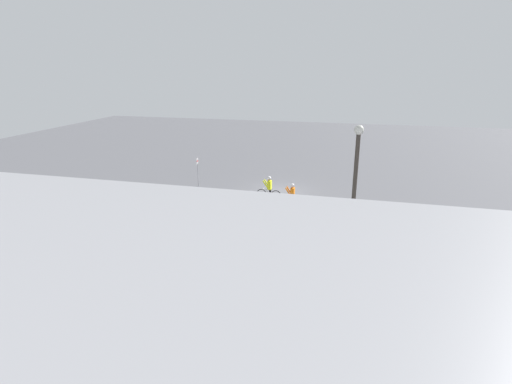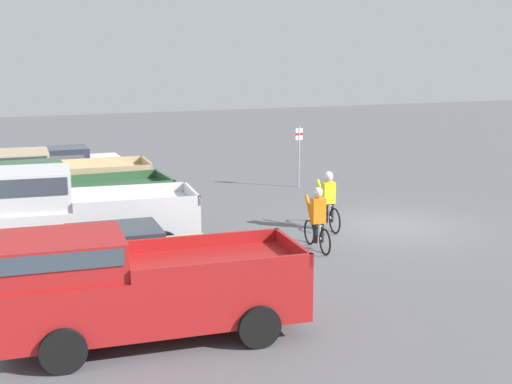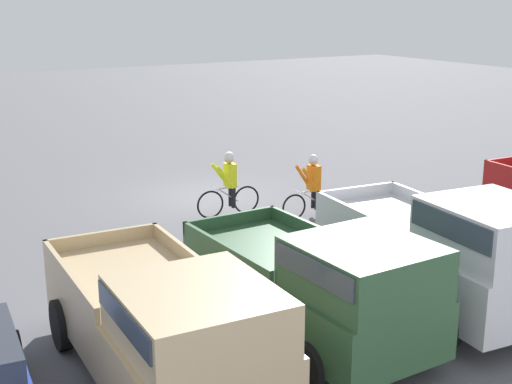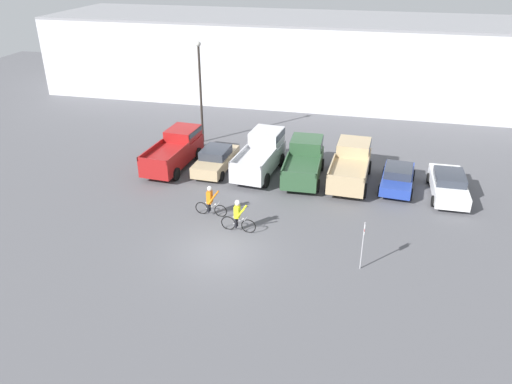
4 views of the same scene
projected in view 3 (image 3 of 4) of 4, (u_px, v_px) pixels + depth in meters
name	position (u px, v px, depth m)	size (l,w,h in m)	color
ground_plane	(209.00, 196.00, 21.09)	(80.00, 80.00, 0.00)	#56565B
pickup_truck_1	(446.00, 250.00, 13.04)	(2.58, 5.36, 2.38)	silver
pickup_truck_2	(319.00, 283.00, 11.84)	(2.41, 5.11, 2.11)	#2D5133
pickup_truck_3	(165.00, 323.00, 10.36)	(2.49, 5.48, 2.09)	tan
cyclist_0	(229.00, 183.00, 19.05)	(1.84, 0.47, 1.77)	black
cyclist_1	(313.00, 185.00, 18.92)	(1.79, 0.47, 1.73)	black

